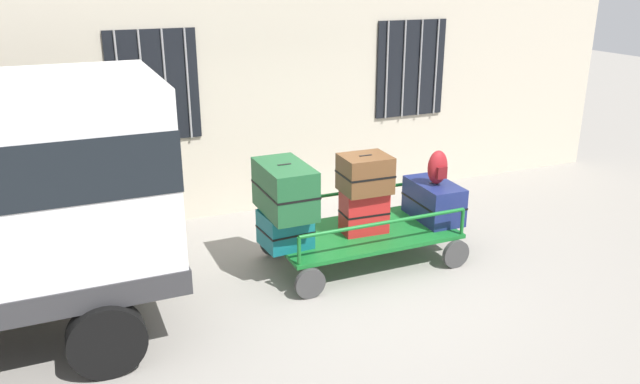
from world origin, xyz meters
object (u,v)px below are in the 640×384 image
(suitcase_left_bottom, at_px, (285,229))
(suitcase_left_middle, at_px, (285,189))
(luggage_cart, at_px, (363,236))
(suitcase_center_bottom, at_px, (434,201))
(suitcase_midleft_middle, at_px, (365,174))
(suitcase_midleft_bottom, at_px, (364,212))
(backpack, at_px, (438,168))

(suitcase_left_bottom, height_order, suitcase_left_middle, suitcase_left_middle)
(luggage_cart, relative_size, suitcase_center_bottom, 2.64)
(suitcase_left_bottom, bearing_deg, suitcase_midleft_middle, -0.28)
(suitcase_midleft_bottom, bearing_deg, backpack, -1.26)
(suitcase_midleft_middle, bearing_deg, luggage_cart, 90.00)
(luggage_cart, distance_m, backpack, 1.28)
(suitcase_midleft_middle, height_order, backpack, suitcase_midleft_middle)
(suitcase_left_bottom, bearing_deg, suitcase_left_middle, -90.00)
(luggage_cart, distance_m, suitcase_midleft_middle, 0.82)
(suitcase_left_middle, xyz_separation_m, suitcase_midleft_middle, (1.03, 0.01, 0.05))
(suitcase_left_bottom, distance_m, backpack, 2.12)
(suitcase_midleft_bottom, relative_size, suitcase_midleft_middle, 0.97)
(suitcase_midleft_bottom, xyz_separation_m, suitcase_center_bottom, (1.03, 0.04, -0.02))
(suitcase_left_middle, bearing_deg, suitcase_midleft_bottom, 0.67)
(suitcase_left_bottom, relative_size, suitcase_midleft_middle, 0.97)
(luggage_cart, xyz_separation_m, suitcase_left_bottom, (-1.03, -0.01, 0.27))
(suitcase_midleft_bottom, xyz_separation_m, backpack, (1.02, -0.02, 0.45))
(luggage_cart, relative_size, suitcase_left_bottom, 3.96)
(suitcase_left_bottom, xyz_separation_m, suitcase_midleft_middle, (1.03, -0.00, 0.55))
(luggage_cart, distance_m, suitcase_left_bottom, 1.07)
(luggage_cart, distance_m, suitcase_left_middle, 1.29)
(luggage_cart, height_order, suitcase_midleft_bottom, suitcase_midleft_bottom)
(luggage_cart, relative_size, suitcase_left_middle, 2.50)
(luggage_cart, height_order, backpack, backpack)
(suitcase_midleft_middle, distance_m, backpack, 1.02)
(luggage_cart, bearing_deg, suitcase_left_bottom, -179.48)
(suitcase_left_bottom, distance_m, suitcase_midleft_middle, 1.17)
(suitcase_midleft_bottom, bearing_deg, suitcase_left_bottom, 179.82)
(luggage_cart, distance_m, suitcase_midleft_bottom, 0.33)
(suitcase_left_middle, xyz_separation_m, suitcase_center_bottom, (2.07, 0.05, -0.47))
(suitcase_midleft_middle, distance_m, suitcase_center_bottom, 1.16)
(luggage_cart, bearing_deg, suitcase_midleft_bottom, -90.00)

